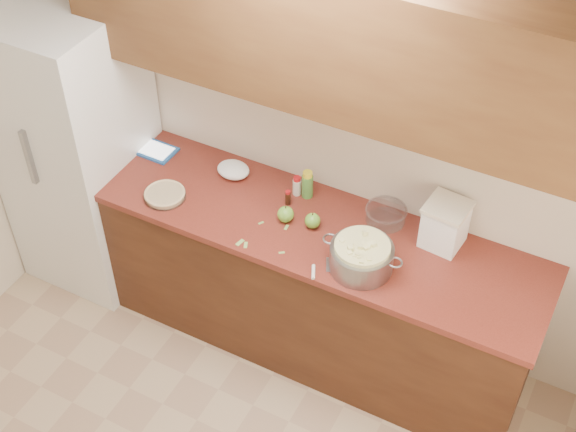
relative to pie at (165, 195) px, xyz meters
The scene contains 21 objects.
room_shell 1.54m from the pie, 60.38° to the right, with size 3.60×3.60×3.60m.
counter_run 0.90m from the pie, 12.85° to the left, with size 2.64×0.68×0.92m.
upper_cabinets 1.30m from the pie, 23.60° to the left, with size 2.60×0.34×0.70m, color brown.
fridge 0.71m from the pie, 169.10° to the left, with size 0.70×0.70×1.80m, color white.
pie is the anchor object (origin of this frame).
colander 1.15m from the pie, ahead, with size 0.42×0.31×0.16m.
flour_canister 1.49m from the pie, 14.17° to the left, with size 0.23×0.23×0.26m.
tablet 0.40m from the pie, 131.08° to the left, with size 0.22×0.17×0.02m.
paring_knife 0.97m from the pie, ahead, with size 0.10×0.18×0.02m.
lemon_bottle 0.77m from the pie, 28.54° to the left, with size 0.06×0.06×0.17m.
cinnamon_shaker 0.71m from the pie, 30.00° to the left, with size 0.05×0.05×0.12m.
vanilla_bottle 0.67m from the pie, 23.17° to the left, with size 0.03×0.03×0.09m.
mixing_bowl 1.19m from the pie, 18.85° to the left, with size 0.22×0.22×0.08m.
paper_towel 0.41m from the pie, 54.74° to the left, with size 0.19×0.15×0.08m, color white.
apple_left 0.68m from the pie, 11.99° to the left, with size 0.09×0.09×0.10m.
apple_center 0.82m from the pie, 11.49° to the left, with size 0.08×0.08×0.09m.
peel_a 0.56m from the pie, ahead, with size 0.03×0.01×0.00m, color #89B256.
peel_b 0.76m from the pie, ahead, with size 0.03×0.01×0.00m, color #89B256.
peel_c 0.70m from the pie, ahead, with size 0.04×0.01×0.00m, color #89B256.
peel_d 0.58m from the pie, 11.49° to the right, with size 0.04×0.02×0.00m, color #89B256.
peel_e 0.55m from the pie, 12.02° to the right, with size 0.05×0.02×0.00m, color #89B256.
Camera 1 is at (1.34, -1.25, 3.80)m, focal length 50.00 mm.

